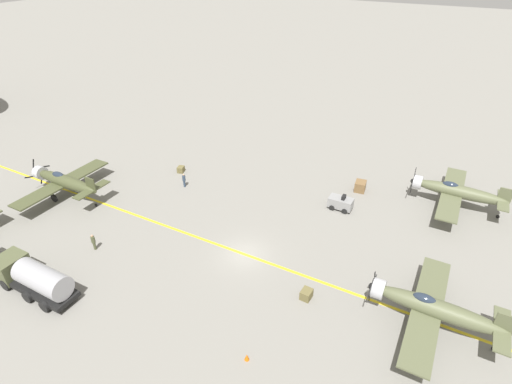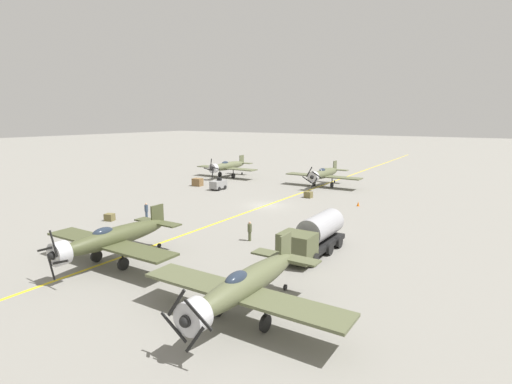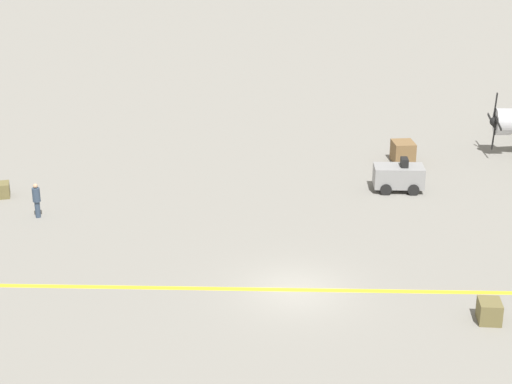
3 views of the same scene
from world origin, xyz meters
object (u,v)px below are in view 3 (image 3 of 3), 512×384
(ground_crew_inspecting, at_px, (37,199))
(supply_crate_mid_lane, at_px, (2,190))
(tow_tractor, at_px, (399,176))
(supply_crate_by_tanker, at_px, (403,152))
(supply_crate_outboard, at_px, (489,311))

(ground_crew_inspecting, distance_m, supply_crate_mid_lane, 3.81)
(tow_tractor, distance_m, supply_crate_by_tanker, 4.89)
(tow_tractor, xyz_separation_m, supply_crate_outboard, (-14.00, -1.67, -0.38))
(supply_crate_by_tanker, bearing_deg, supply_crate_mid_lane, 106.60)
(ground_crew_inspecting, relative_size, supply_crate_mid_lane, 1.92)
(ground_crew_inspecting, xyz_separation_m, supply_crate_outboard, (-9.68, -19.72, -0.53))
(tow_tractor, xyz_separation_m, ground_crew_inspecting, (-4.32, 18.05, 0.16))
(tow_tractor, distance_m, supply_crate_outboard, 14.10)
(tow_tractor, relative_size, supply_crate_mid_lane, 2.87)
(ground_crew_inspecting, xyz_separation_m, supply_crate_mid_lane, (2.71, 2.61, -0.57))
(supply_crate_by_tanker, height_order, supply_crate_mid_lane, supply_crate_by_tanker)
(tow_tractor, bearing_deg, ground_crew_inspecting, 103.45)
(supply_crate_mid_lane, bearing_deg, supply_crate_by_tanker, -73.40)
(supply_crate_mid_lane, xyz_separation_m, supply_crate_outboard, (-12.39, -22.33, 0.04))
(tow_tractor, xyz_separation_m, supply_crate_by_tanker, (4.81, -0.85, -0.19))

